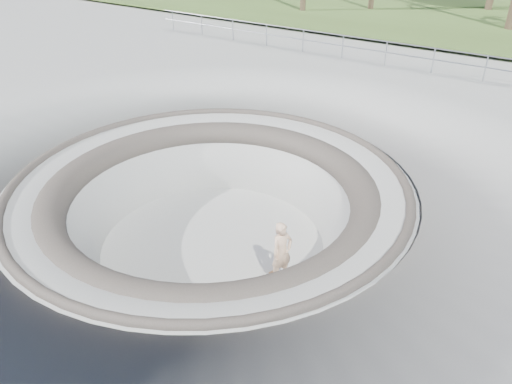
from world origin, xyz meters
TOP-DOWN VIEW (x-y plane):
  - ground at (0.00, 0.00)m, footprint 180.00×180.00m
  - skate_bowl at (0.00, 0.00)m, footprint 14.00×14.00m
  - safety_railing at (0.00, 12.00)m, footprint 25.00×0.06m
  - skateboard at (2.39, -0.33)m, footprint 0.76×0.42m
  - skater at (2.39, -0.33)m, footprint 0.55×0.68m

SIDE VIEW (x-z plane):
  - skateboard at x=2.39m, z-range -1.88..-1.80m
  - skate_bowl at x=0.00m, z-range -3.88..0.22m
  - skater at x=2.39m, z-range -1.82..-0.23m
  - ground at x=0.00m, z-range 0.00..0.00m
  - safety_railing at x=0.00m, z-range 0.18..1.20m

